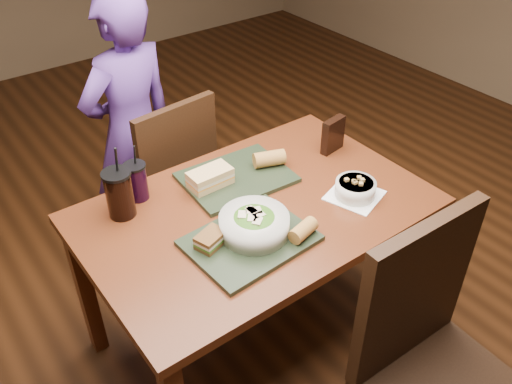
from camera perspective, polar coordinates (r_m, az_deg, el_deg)
The scene contains 16 objects.
ground at distance 2.58m, azimuth -0.00°, elevation -14.76°, with size 6.00×6.00×0.00m, color #381C0B.
dining_table at distance 2.11m, azimuth -0.00°, elevation -3.50°, with size 1.30×0.85×0.75m.
chair_near at distance 1.85m, azimuth 18.02°, elevation -16.27°, with size 0.47×0.47×1.07m.
chair_far at distance 2.63m, azimuth -8.93°, elevation 1.54°, with size 0.45×0.45×0.95m.
diner at distance 2.70m, azimuth -12.87°, elevation 6.22°, with size 0.51×0.33×1.38m, color #552F81.
tray_near at distance 1.89m, azimuth -0.66°, elevation -5.12°, with size 0.42×0.32×0.02m, color black.
tray_far at distance 2.19m, azimuth -2.07°, elevation 1.53°, with size 0.42×0.32×0.02m, color black.
salad_bowl at distance 1.88m, azimuth -0.20°, elevation -3.32°, with size 0.25×0.25×0.08m.
soup_bowl at distance 2.12m, azimuth 10.42°, elevation 0.38°, with size 0.24×0.24×0.08m.
sandwich_near at distance 1.85m, azimuth -4.78°, elevation -5.00°, with size 0.12×0.10×0.05m.
sandwich_far at distance 2.12m, azimuth -4.86°, elevation 1.50°, with size 0.17×0.10×0.07m.
baguette_near at distance 1.88m, azimuth 4.99°, elevation -4.04°, with size 0.05×0.05×0.11m, color #AD7533.
baguette_far at distance 2.23m, azimuth 1.41°, elevation 3.53°, with size 0.06×0.06×0.13m, color #AD7533.
cup_cola at distance 2.02m, azimuth -14.18°, elevation -0.16°, with size 0.11×0.11×0.29m.
cup_berry at distance 2.10m, azimuth -12.47°, elevation 1.12°, with size 0.09×0.09×0.23m.
chip_bag at distance 2.37m, azimuth 8.11°, elevation 5.96°, with size 0.12×0.04×0.15m, color black.
Camera 1 is at (-0.97, -1.29, 2.02)m, focal length 38.00 mm.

